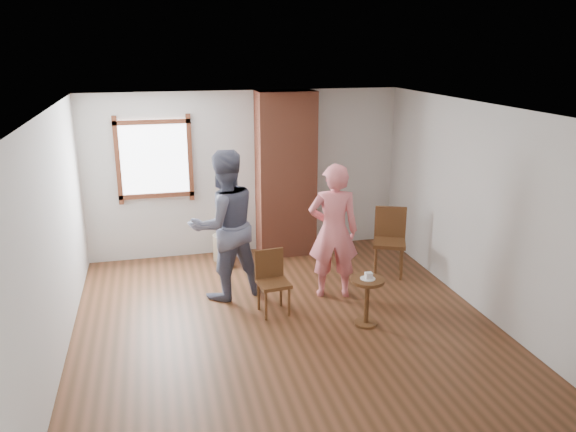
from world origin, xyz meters
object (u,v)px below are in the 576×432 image
object	(u,v)px
side_table	(367,294)
man	(224,225)
dining_chair_left	(272,278)
dining_chair_right	(390,237)
stoneware_crock	(223,247)
person_pink	(333,231)

from	to	relation	value
side_table	man	bearing A→B (deg)	140.93
dining_chair_left	dining_chair_right	distance (m)	2.13
side_table	man	world-z (taller)	man
stoneware_crock	dining_chair_right	size ratio (longest dim) A/B	0.41
stoneware_crock	person_pink	size ratio (longest dim) A/B	0.22
dining_chair_right	person_pink	bearing A→B (deg)	-128.62
dining_chair_left	side_table	distance (m)	1.21
dining_chair_left	person_pink	distance (m)	1.04
dining_chair_right	side_table	xyz separation A→B (m)	(-0.93, -1.47, -0.15)
stoneware_crock	person_pink	world-z (taller)	person_pink
dining_chair_left	dining_chair_right	bearing A→B (deg)	16.47
dining_chair_right	man	size ratio (longest dim) A/B	0.49
side_table	man	xyz separation A→B (m)	(-1.53, 1.24, 0.60)
stoneware_crock	man	xyz separation A→B (m)	(-0.13, -1.32, 0.80)
dining_chair_left	dining_chair_right	world-z (taller)	dining_chair_right
dining_chair_right	man	world-z (taller)	man
stoneware_crock	man	size ratio (longest dim) A/B	0.20
stoneware_crock	dining_chair_left	size ratio (longest dim) A/B	0.51
side_table	person_pink	xyz separation A→B (m)	(-0.14, 0.91, 0.51)
man	dining_chair_right	bearing A→B (deg)	167.68
dining_chair_right	person_pink	distance (m)	1.25
side_table	person_pink	world-z (taller)	person_pink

